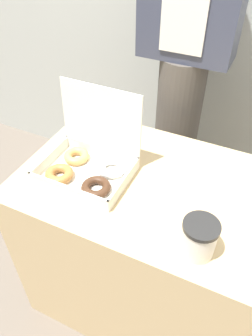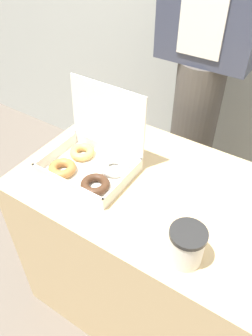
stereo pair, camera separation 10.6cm
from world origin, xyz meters
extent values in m
plane|color=#665B51|center=(0.00, 0.00, 0.00)|extent=(14.00, 14.00, 0.00)
cube|color=tan|center=(0.00, 0.00, 0.39)|extent=(0.94, 0.60, 0.77)
cube|color=white|center=(-0.23, -0.07, 0.77)|extent=(0.30, 0.23, 0.01)
cube|color=white|center=(-0.38, -0.07, 0.80)|extent=(0.01, 0.23, 0.04)
cube|color=white|center=(-0.09, -0.07, 0.80)|extent=(0.01, 0.23, 0.04)
cube|color=white|center=(-0.23, -0.18, 0.80)|extent=(0.30, 0.01, 0.04)
cube|color=white|center=(-0.23, 0.05, 0.80)|extent=(0.30, 0.01, 0.04)
cube|color=white|center=(-0.23, 0.05, 0.94)|extent=(0.30, 0.02, 0.23)
torus|color=#A87038|center=(-0.30, -0.12, 0.79)|extent=(0.10, 0.10, 0.03)
torus|color=tan|center=(-0.30, -0.01, 0.79)|extent=(0.12, 0.12, 0.03)
torus|color=#422819|center=(-0.16, -0.12, 0.79)|extent=(0.13, 0.13, 0.03)
torus|color=white|center=(-0.16, -0.01, 0.79)|extent=(0.15, 0.15, 0.03)
cylinder|color=silver|center=(0.20, -0.20, 0.82)|extent=(0.09, 0.09, 0.10)
cylinder|color=black|center=(0.20, -0.20, 0.88)|extent=(0.10, 0.10, 0.01)
cylinder|color=#4C4742|center=(-0.10, 0.58, 0.49)|extent=(0.22, 0.22, 0.98)
cube|color=silver|center=(-0.10, 0.49, 1.22)|extent=(0.18, 0.01, 0.39)
camera|label=1|loc=(0.25, -0.77, 1.55)|focal=35.00mm
camera|label=2|loc=(0.35, -0.71, 1.55)|focal=35.00mm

